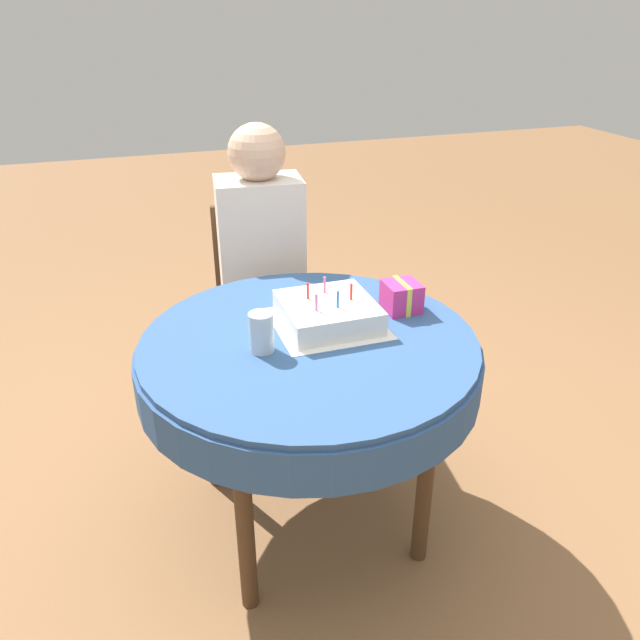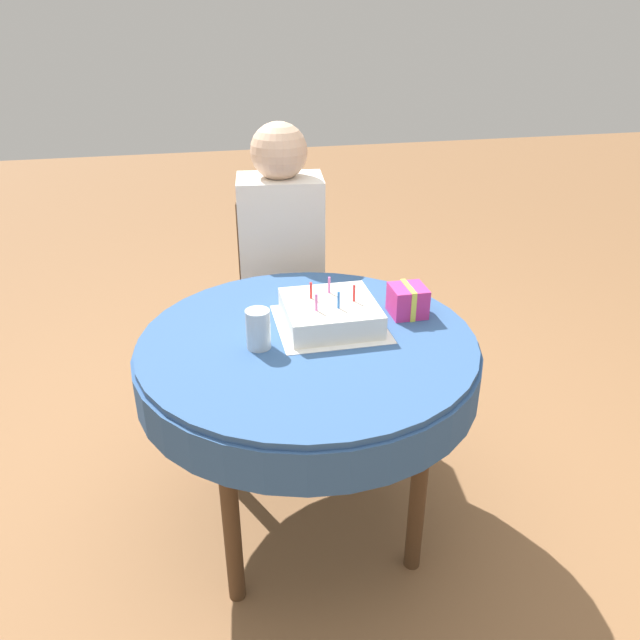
{
  "view_description": "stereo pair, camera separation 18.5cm",
  "coord_description": "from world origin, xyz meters",
  "px_view_note": "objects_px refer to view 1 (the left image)",
  "views": [
    {
      "loc": [
        -0.48,
        -1.54,
        1.59
      ],
      "look_at": [
        0.04,
        0.02,
        0.75
      ],
      "focal_mm": 35.0,
      "sensor_mm": 36.0,
      "label": 1
    },
    {
      "loc": [
        -0.31,
        -1.59,
        1.59
      ],
      "look_at": [
        0.04,
        0.02,
        0.75
      ],
      "focal_mm": 35.0,
      "sensor_mm": 36.0,
      "label": 2
    }
  ],
  "objects_px": {
    "gift_box": "(401,297)",
    "drinking_glass": "(261,332)",
    "person": "(261,247)",
    "chair": "(262,297)",
    "birthday_cake": "(328,312)"
  },
  "relations": [
    {
      "from": "chair",
      "to": "gift_box",
      "type": "bearing_deg",
      "value": -62.42
    },
    {
      "from": "chair",
      "to": "person",
      "type": "relative_size",
      "value": 0.7
    },
    {
      "from": "birthday_cake",
      "to": "drinking_glass",
      "type": "bearing_deg",
      "value": -157.39
    },
    {
      "from": "chair",
      "to": "birthday_cake",
      "type": "xyz_separation_m",
      "value": [
        0.03,
        -0.77,
        0.29
      ]
    },
    {
      "from": "birthday_cake",
      "to": "drinking_glass",
      "type": "distance_m",
      "value": 0.25
    },
    {
      "from": "gift_box",
      "to": "drinking_glass",
      "type": "bearing_deg",
      "value": -166.91
    },
    {
      "from": "person",
      "to": "drinking_glass",
      "type": "distance_m",
      "value": 0.81
    },
    {
      "from": "chair",
      "to": "person",
      "type": "distance_m",
      "value": 0.28
    },
    {
      "from": "drinking_glass",
      "to": "gift_box",
      "type": "xyz_separation_m",
      "value": [
        0.49,
        0.11,
        -0.01
      ]
    },
    {
      "from": "chair",
      "to": "gift_box",
      "type": "distance_m",
      "value": 0.86
    },
    {
      "from": "chair",
      "to": "birthday_cake",
      "type": "distance_m",
      "value": 0.82
    },
    {
      "from": "person",
      "to": "chair",
      "type": "bearing_deg",
      "value": 90.0
    },
    {
      "from": "person",
      "to": "birthday_cake",
      "type": "bearing_deg",
      "value": -79.71
    },
    {
      "from": "chair",
      "to": "person",
      "type": "xyz_separation_m",
      "value": [
        -0.01,
        -0.09,
        0.26
      ]
    },
    {
      "from": "person",
      "to": "birthday_cake",
      "type": "height_order",
      "value": "person"
    }
  ]
}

